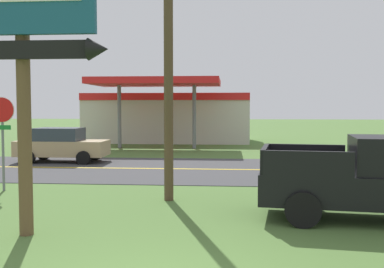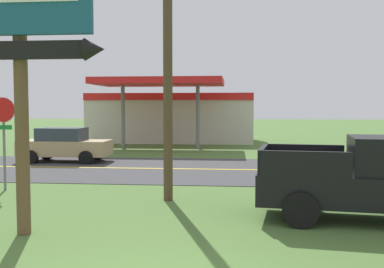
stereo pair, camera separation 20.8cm
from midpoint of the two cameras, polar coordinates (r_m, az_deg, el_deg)
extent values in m
cube|color=#3D3D3F|center=(19.37, 0.92, -4.41)|extent=(140.00, 8.00, 0.02)
cube|color=gold|center=(19.37, 0.92, -4.37)|extent=(126.00, 0.20, 0.01)
cylinder|color=brown|center=(10.02, -20.74, 5.79)|extent=(0.28, 0.28, 6.21)
cube|color=black|center=(9.91, -21.27, 9.68)|extent=(2.83, 0.12, 0.36)
cone|color=black|center=(9.33, -12.18, 10.25)|extent=(0.40, 0.44, 0.44)
cylinder|color=slate|center=(15.64, -22.72, -2.53)|extent=(0.08, 0.08, 2.20)
cylinder|color=red|center=(15.54, -22.90, 2.79)|extent=(0.76, 0.03, 0.76)
cylinder|color=white|center=(15.55, -22.87, 2.79)|extent=(0.80, 0.01, 0.80)
cube|color=#19722D|center=(15.55, -22.85, 0.76)|extent=(0.56, 0.03, 0.14)
cylinder|color=brown|center=(13.05, -3.41, 12.25)|extent=(0.26, 0.26, 9.31)
cube|color=beige|center=(35.16, -3.03, 2.04)|extent=(12.00, 6.00, 3.60)
cube|color=red|center=(32.14, -3.77, 4.67)|extent=(12.00, 0.12, 0.50)
cube|color=red|center=(29.26, -4.64, 6.46)|extent=(8.00, 5.00, 0.40)
cylinder|color=slate|center=(29.71, -9.19, 2.32)|extent=(0.24, 0.24, 4.20)
cylinder|color=slate|center=(28.93, 0.08, 2.34)|extent=(0.24, 0.24, 4.20)
cube|color=black|center=(11.48, 21.12, -6.28)|extent=(5.41, 2.62, 0.72)
cube|color=black|center=(12.17, 13.39, -2.56)|extent=(1.95, 0.37, 0.56)
cube|color=black|center=(10.34, 13.60, -3.62)|extent=(1.95, 0.37, 0.56)
cube|color=black|center=(11.28, 8.52, -2.98)|extent=(0.36, 1.88, 0.56)
cylinder|color=black|center=(12.37, 12.91, -7.14)|extent=(0.83, 0.38, 0.80)
cylinder|color=black|center=(10.45, 13.05, -9.10)|extent=(0.83, 0.38, 0.80)
cube|color=tan|center=(22.71, -16.02, -1.68)|extent=(4.20, 1.76, 0.72)
cube|color=#2D3842|center=(22.71, -16.40, -0.02)|extent=(2.10, 1.56, 0.60)
cylinder|color=black|center=(23.15, -12.21, -2.43)|extent=(0.64, 0.24, 0.64)
cylinder|color=black|center=(21.48, -13.58, -2.90)|extent=(0.64, 0.24, 0.64)
cylinder|color=black|center=(24.04, -18.16, -2.31)|extent=(0.64, 0.24, 0.64)
cylinder|color=black|center=(22.43, -19.91, -2.74)|extent=(0.64, 0.24, 0.64)
camera|label=1|loc=(0.10, -90.42, -0.03)|focal=43.00mm
camera|label=2|loc=(0.10, 89.58, 0.03)|focal=43.00mm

